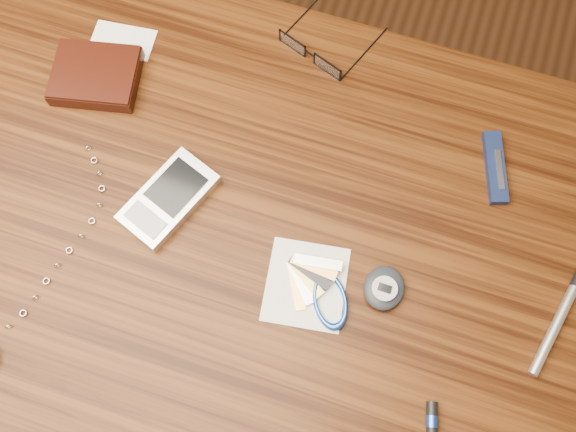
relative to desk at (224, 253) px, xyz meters
name	(u,v)px	position (x,y,z in m)	size (l,w,h in m)	color
ground	(250,333)	(0.00, 0.00, -0.65)	(3.80, 3.80, 0.00)	#472814
desk	(224,253)	(0.00, 0.00, 0.00)	(1.00, 0.70, 0.75)	#3B1D09
wallet_and_card	(96,75)	(-0.23, 0.15, 0.11)	(0.13, 0.16, 0.02)	black
eyeglasses	(313,52)	(0.04, 0.28, 0.11)	(0.14, 0.14, 0.02)	black
pda_phone	(169,199)	(-0.07, 0.02, 0.11)	(0.10, 0.14, 0.02)	silver
pedometer	(384,288)	(0.22, -0.01, 0.11)	(0.05, 0.06, 0.02)	black
notepad_keys	(318,290)	(0.14, -0.03, 0.11)	(0.13, 0.12, 0.01)	silver
pocket_knife	(495,168)	(0.31, 0.19, 0.11)	(0.05, 0.10, 0.01)	#0E1A3C
silver_pen	(564,310)	(0.42, 0.03, 0.11)	(0.05, 0.15, 0.01)	silver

